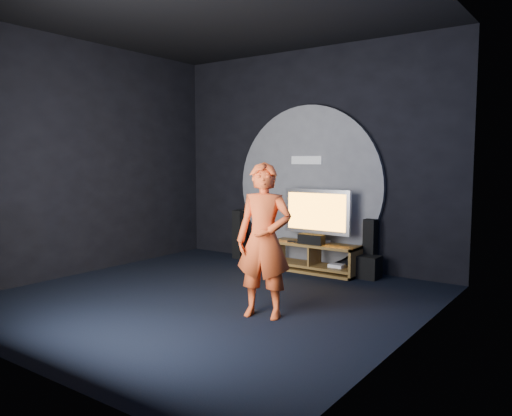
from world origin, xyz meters
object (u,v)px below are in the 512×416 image
(player, at_px, (264,240))
(subwoofer, at_px, (369,267))
(tv, at_px, (317,214))
(tower_speaker_left, at_px, (239,234))
(tower_speaker_right, at_px, (370,247))
(media_console, at_px, (315,260))

(player, bearing_deg, subwoofer, 67.65)
(subwoofer, xyz_separation_m, player, (-0.24, -2.36, 0.69))
(tv, relative_size, tower_speaker_left, 1.31)
(tower_speaker_right, xyz_separation_m, subwoofer, (0.07, -0.20, -0.26))
(media_console, relative_size, player, 0.83)
(tv, distance_m, tower_speaker_right, 0.94)
(subwoofer, bearing_deg, tower_speaker_left, 178.06)
(tower_speaker_left, distance_m, subwoofer, 2.47)
(tower_speaker_left, height_order, tower_speaker_right, same)
(media_console, bearing_deg, tower_speaker_right, 21.21)
(tv, height_order, tower_speaker_right, tv)
(media_console, xyz_separation_m, player, (0.61, -2.26, 0.66))
(media_console, relative_size, tower_speaker_right, 1.67)
(tower_speaker_left, distance_m, tower_speaker_right, 2.39)
(tv, bearing_deg, media_console, -84.04)
(media_console, xyz_separation_m, tower_speaker_right, (0.77, 0.30, 0.23))
(media_console, height_order, tower_speaker_right, tower_speaker_right)
(tower_speaker_right, height_order, subwoofer, tower_speaker_right)
(media_console, bearing_deg, subwoofer, 7.08)
(tower_speaker_right, bearing_deg, media_console, -158.79)
(media_console, bearing_deg, tv, 95.96)
(tv, distance_m, player, 2.40)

